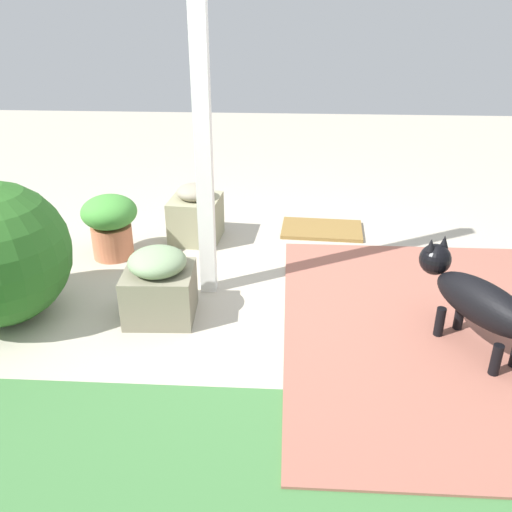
{
  "coord_description": "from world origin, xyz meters",
  "views": [
    {
      "loc": [
        -0.07,
        3.24,
        1.86
      ],
      "look_at": [
        0.1,
        0.26,
        0.4
      ],
      "focal_mm": 38.57,
      "sensor_mm": 36.0,
      "label": 1
    }
  ],
  "objects_px": {
    "stone_planter_mid": "(159,285)",
    "doormat": "(322,229)",
    "dog": "(475,298)",
    "terracotta_pot_broad": "(110,222)",
    "porch_pillar": "(202,105)",
    "stone_planter_nearest": "(196,215)"
  },
  "relations": [
    {
      "from": "stone_planter_mid",
      "to": "doormat",
      "type": "bearing_deg",
      "value": -127.2
    },
    {
      "from": "stone_planter_mid",
      "to": "dog",
      "type": "height_order",
      "value": "dog"
    },
    {
      "from": "stone_planter_mid",
      "to": "terracotta_pot_broad",
      "type": "relative_size",
      "value": 0.95
    },
    {
      "from": "porch_pillar",
      "to": "dog",
      "type": "relative_size",
      "value": 3.22
    },
    {
      "from": "porch_pillar",
      "to": "doormat",
      "type": "xyz_separation_m",
      "value": [
        -0.82,
        -1.05,
        -1.22
      ]
    },
    {
      "from": "stone_planter_nearest",
      "to": "dog",
      "type": "distance_m",
      "value": 2.28
    },
    {
      "from": "stone_planter_nearest",
      "to": "terracotta_pot_broad",
      "type": "distance_m",
      "value": 0.69
    },
    {
      "from": "stone_planter_mid",
      "to": "dog",
      "type": "bearing_deg",
      "value": 172.87
    },
    {
      "from": "porch_pillar",
      "to": "stone_planter_mid",
      "type": "relative_size",
      "value": 5.37
    },
    {
      "from": "dog",
      "to": "doormat",
      "type": "relative_size",
      "value": 1.14
    },
    {
      "from": "stone_planter_nearest",
      "to": "doormat",
      "type": "xyz_separation_m",
      "value": [
        -1.04,
        -0.23,
        -0.2
      ]
    },
    {
      "from": "dog",
      "to": "doormat",
      "type": "height_order",
      "value": "dog"
    },
    {
      "from": "terracotta_pot_broad",
      "to": "dog",
      "type": "bearing_deg",
      "value": 155.86
    },
    {
      "from": "porch_pillar",
      "to": "doormat",
      "type": "bearing_deg",
      "value": -128.16
    },
    {
      "from": "stone_planter_nearest",
      "to": "doormat",
      "type": "bearing_deg",
      "value": -167.44
    },
    {
      "from": "porch_pillar",
      "to": "stone_planter_nearest",
      "type": "xyz_separation_m",
      "value": [
        0.21,
        -0.82,
        -1.02
      ]
    },
    {
      "from": "stone_planter_mid",
      "to": "doormat",
      "type": "xyz_separation_m",
      "value": [
        -1.07,
        -1.42,
        -0.21
      ]
    },
    {
      "from": "stone_planter_mid",
      "to": "stone_planter_nearest",
      "type": "bearing_deg",
      "value": -91.88
    },
    {
      "from": "dog",
      "to": "porch_pillar",
      "type": "bearing_deg",
      "value": -20.8
    },
    {
      "from": "stone_planter_mid",
      "to": "dog",
      "type": "relative_size",
      "value": 0.6
    },
    {
      "from": "stone_planter_nearest",
      "to": "dog",
      "type": "relative_size",
      "value": 0.62
    },
    {
      "from": "stone_planter_mid",
      "to": "porch_pillar",
      "type": "bearing_deg",
      "value": -124.34
    }
  ]
}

